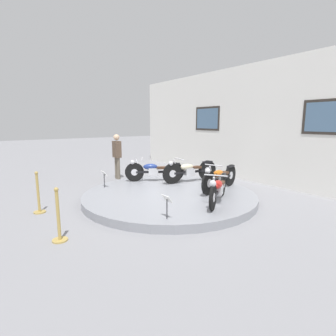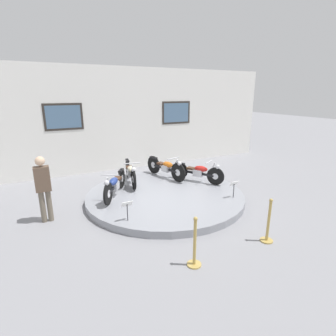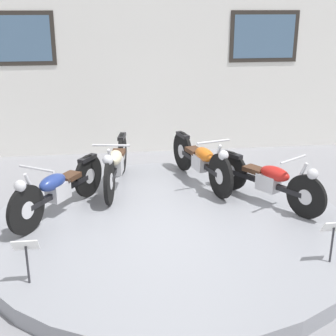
# 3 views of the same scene
# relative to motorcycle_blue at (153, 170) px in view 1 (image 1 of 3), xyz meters

# --- Properties ---
(ground_plane) EXTENTS (60.00, 60.00, 0.00)m
(ground_plane) POSITION_rel_motorcycle_blue_xyz_m (1.47, -0.41, -0.58)
(ground_plane) COLOR gray
(display_platform) EXTENTS (4.84, 4.84, 0.20)m
(display_platform) POSITION_rel_motorcycle_blue_xyz_m (1.47, -0.41, -0.48)
(display_platform) COLOR gray
(display_platform) RESTS_ON ground_plane
(back_wall) EXTENTS (14.00, 0.22, 4.22)m
(back_wall) POSITION_rel_motorcycle_blue_xyz_m (1.47, 3.48, 1.53)
(back_wall) COLOR white
(back_wall) RESTS_ON ground_plane
(motorcycle_blue) EXTENTS (1.11, 1.71, 0.79)m
(motorcycle_blue) POSITION_rel_motorcycle_blue_xyz_m (0.00, 0.00, 0.00)
(motorcycle_blue) COLOR black
(motorcycle_blue) RESTS_ON display_platform
(motorcycle_cream) EXTENTS (0.54, 2.01, 0.82)m
(motorcycle_cream) POSITION_rel_motorcycle_blue_xyz_m (0.80, 0.91, 0.02)
(motorcycle_cream) COLOR black
(motorcycle_cream) RESTS_ON display_platform
(motorcycle_orange) EXTENTS (0.67, 1.96, 0.81)m
(motorcycle_orange) POSITION_rel_motorcycle_blue_xyz_m (2.15, 0.91, 0.01)
(motorcycle_orange) COLOR black
(motorcycle_orange) RESTS_ON display_platform
(motorcycle_red) EXTENTS (1.10, 1.67, 0.78)m
(motorcycle_red) POSITION_rel_motorcycle_blue_xyz_m (2.95, -0.00, -0.01)
(motorcycle_red) COLOR black
(motorcycle_red) RESTS_ON display_platform
(info_placard_front_left) EXTENTS (0.26, 0.11, 0.51)m
(info_placard_front_left) POSITION_rel_motorcycle_blue_xyz_m (-0.16, -1.68, -0.02)
(info_placard_front_left) COLOR #333338
(info_placard_front_left) RESTS_ON display_platform
(info_placard_front_centre) EXTENTS (0.26, 0.11, 0.51)m
(info_placard_front_centre) POSITION_rel_motorcycle_blue_xyz_m (3.11, -1.68, -0.02)
(info_placard_front_centre) COLOR #333338
(info_placard_front_centre) RESTS_ON display_platform
(visitor_standing) EXTENTS (0.36, 0.23, 1.72)m
(visitor_standing) POSITION_rel_motorcycle_blue_xyz_m (-1.91, -0.42, 0.39)
(visitor_standing) COLOR #6B6051
(visitor_standing) RESTS_ON ground_plane
(stanchion_post_left_of_entry) EXTENTS (0.28, 0.28, 1.02)m
(stanchion_post_left_of_entry) POSITION_rel_motorcycle_blue_xyz_m (0.52, -3.64, -0.24)
(stanchion_post_left_of_entry) COLOR tan
(stanchion_post_left_of_entry) RESTS_ON ground_plane
(stanchion_post_right_of_entry) EXTENTS (0.28, 0.28, 1.02)m
(stanchion_post_right_of_entry) POSITION_rel_motorcycle_blue_xyz_m (2.42, -3.64, -0.24)
(stanchion_post_right_of_entry) COLOR tan
(stanchion_post_right_of_entry) RESTS_ON ground_plane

